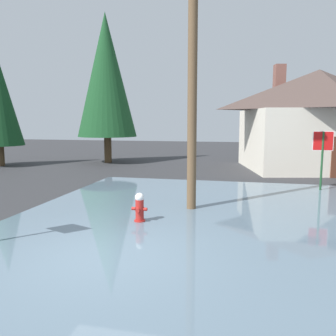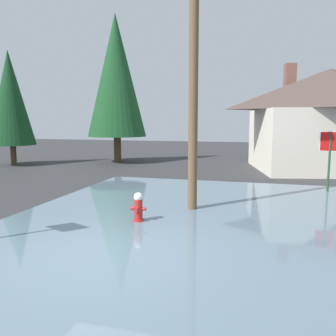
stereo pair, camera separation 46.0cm
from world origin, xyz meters
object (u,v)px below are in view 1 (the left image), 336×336
object	(u,v)px
pine_tree_mid_left	(106,76)
fire_hydrant	(139,209)
stop_sign_far	(323,149)
house	(317,118)
utility_pole	(193,61)

from	to	relation	value
pine_tree_mid_left	fire_hydrant	bearing A→B (deg)	-64.31
stop_sign_far	house	size ratio (longest dim) A/B	0.25
house	utility_pole	bearing A→B (deg)	-116.69
utility_pole	stop_sign_far	bearing A→B (deg)	41.61
utility_pole	pine_tree_mid_left	bearing A→B (deg)	123.23
fire_hydrant	house	world-z (taller)	house
fire_hydrant	pine_tree_mid_left	world-z (taller)	pine_tree_mid_left
fire_hydrant	utility_pole	xyz separation A→B (m)	(1.14, 1.69, 4.05)
utility_pole	pine_tree_mid_left	xyz separation A→B (m)	(-7.35, 11.22, 1.16)
stop_sign_far	pine_tree_mid_left	distance (m)	14.41
utility_pole	house	distance (m)	12.19
stop_sign_far	pine_tree_mid_left	size ratio (longest dim) A/B	0.25
utility_pole	fire_hydrant	bearing A→B (deg)	-124.10
stop_sign_far	pine_tree_mid_left	bearing A→B (deg)	148.48
fire_hydrant	utility_pole	bearing A→B (deg)	55.90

